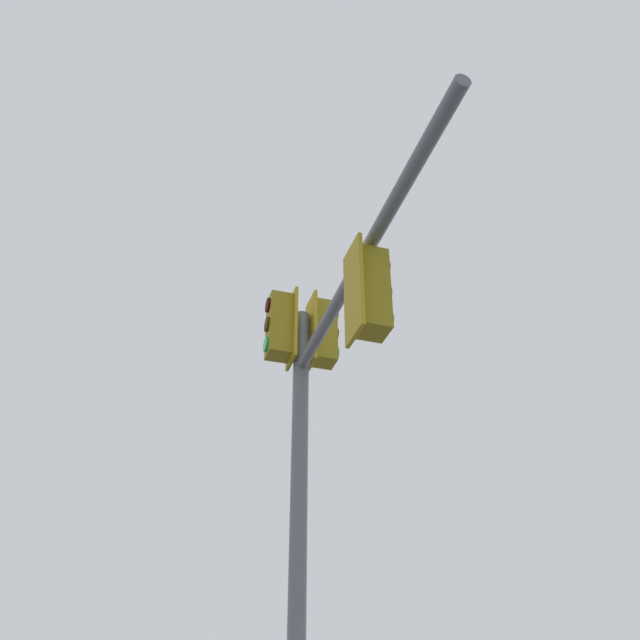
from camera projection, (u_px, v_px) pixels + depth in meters
signal_mast_assembly at (316, 419)px, 8.07m from camera, size 1.55×4.75×7.28m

